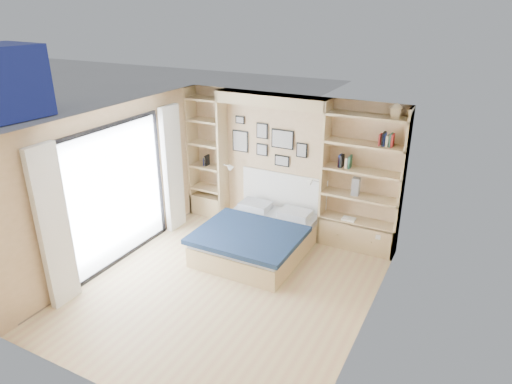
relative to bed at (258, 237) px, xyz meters
The scene contains 8 objects.
ground 1.23m from the bed, 85.15° to the right, with size 4.50×4.50×0.00m, color #D1B982.
room_shell 0.92m from the bed, 130.90° to the left, with size 4.50×4.50×4.50m.
bed is the anchor object (origin of this frame).
photo_gallery 1.72m from the bed, 108.79° to the left, with size 1.48×0.02×0.82m.
reading_lamps 1.18m from the bed, 103.83° to the left, with size 1.92×0.12×0.15m.
shelf_decor 2.07m from the bed, 35.52° to the left, with size 3.55×0.23×2.03m.
deck 3.71m from the bed, 161.18° to the right, with size 3.20×4.00×0.05m, color #716153.
deck_chair 2.64m from the bed, behind, with size 0.48×0.76×0.74m.
Camera 1 is at (2.99, -4.86, 3.92)m, focal length 32.00 mm.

